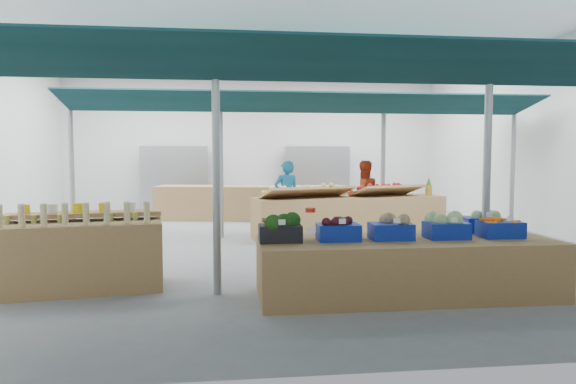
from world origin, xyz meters
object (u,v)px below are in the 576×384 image
object	(u,v)px
vendor_left	(287,196)
bottle_shelf	(84,253)
fruit_counter	(349,217)
veg_counter	(406,268)
vendor_right	(364,195)

from	to	relation	value
vendor_left	bottle_shelf	bearing A→B (deg)	46.47
fruit_counter	veg_counter	bearing A→B (deg)	-104.63
veg_counter	vendor_right	distance (m)	5.69
fruit_counter	bottle_shelf	bearing A→B (deg)	-149.83
vendor_left	vendor_right	size ratio (longest dim) A/B	1.00
bottle_shelf	veg_counter	world-z (taller)	bottle_shelf
veg_counter	vendor_left	bearing A→B (deg)	98.57
fruit_counter	vendor_right	bearing A→B (deg)	51.46
fruit_counter	vendor_left	size ratio (longest dim) A/B	2.50
bottle_shelf	vendor_left	xyz separation A→B (m)	(3.18, 4.79, 0.34)
bottle_shelf	veg_counter	size ratio (longest dim) A/B	0.57
veg_counter	bottle_shelf	bearing A→B (deg)	168.86
veg_counter	vendor_left	world-z (taller)	vendor_left
veg_counter	vendor_left	xyz separation A→B (m)	(-0.83, 5.59, 0.46)
fruit_counter	vendor_left	xyz separation A→B (m)	(-1.20, 1.10, 0.37)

